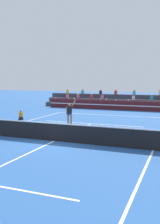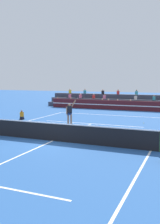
{
  "view_description": "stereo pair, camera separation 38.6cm",
  "coord_description": "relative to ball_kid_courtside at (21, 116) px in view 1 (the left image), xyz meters",
  "views": [
    {
      "loc": [
        6.79,
        -13.13,
        3.5
      ],
      "look_at": [
        -0.37,
        4.92,
        1.1
      ],
      "focal_mm": 42.0,
      "sensor_mm": 36.0,
      "label": 1
    },
    {
      "loc": [
        7.15,
        -12.99,
        3.5
      ],
      "look_at": [
        -0.37,
        4.92,
        1.1
      ],
      "focal_mm": 42.0,
      "sensor_mm": 36.0,
      "label": 2
    }
  ],
  "objects": [
    {
      "name": "court_lines",
      "position": [
        6.41,
        -6.07,
        -0.33
      ],
      "size": [
        11.1,
        23.9,
        0.01
      ],
      "color": "white",
      "rests_on": "ground"
    },
    {
      "name": "tennis_net",
      "position": [
        6.41,
        -6.07,
        0.21
      ],
      "size": [
        12.0,
        0.1,
        1.1
      ],
      "color": "#2D6B38",
      "rests_on": "ground"
    },
    {
      "name": "tennis_player",
      "position": [
        5.21,
        -1.19,
        0.65
      ],
      "size": [
        0.75,
        1.07,
        2.39
      ],
      "color": "#9E7051",
      "rests_on": "ground"
    },
    {
      "name": "ball_kid_courtside",
      "position": [
        0.0,
        0.0,
        0.0
      ],
      "size": [
        0.3,
        0.36,
        0.84
      ],
      "color": "black",
      "rests_on": "ground"
    },
    {
      "name": "bleacher_stand",
      "position": [
        6.41,
        13.17,
        0.32
      ],
      "size": [
        20.55,
        2.85,
        2.28
      ],
      "color": "#383D4C",
      "rests_on": "ground"
    },
    {
      "name": "tennis_ball",
      "position": [
        10.24,
        2.14,
        -0.3
      ],
      "size": [
        0.07,
        0.07,
        0.07
      ],
      "primitive_type": "sphere",
      "color": "#C6DB33",
      "rests_on": "ground"
    },
    {
      "name": "ground_plane",
      "position": [
        6.41,
        -6.07,
        -0.33
      ],
      "size": [
        120.0,
        120.0,
        0.0
      ],
      "primitive_type": "plane",
      "color": "#285699"
    },
    {
      "name": "sponsor_banner_wall",
      "position": [
        6.41,
        10.64,
        0.22
      ],
      "size": [
        18.0,
        0.26,
        1.1
      ],
      "color": "#51191E",
      "rests_on": "ground"
    }
  ]
}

